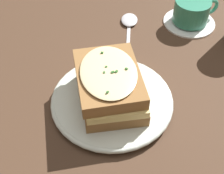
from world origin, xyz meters
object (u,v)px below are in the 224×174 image
(sandwich, at_px, (111,85))
(spoon, at_px, (129,22))
(dinner_plate, at_px, (112,101))
(teacup_with_saucer, at_px, (191,13))

(sandwich, xyz_separation_m, spoon, (0.26, 0.01, -0.05))
(dinner_plate, xyz_separation_m, sandwich, (0.00, 0.00, 0.04))
(sandwich, relative_size, spoon, 1.10)
(sandwich, bearing_deg, spoon, 3.20)
(dinner_plate, distance_m, teacup_with_saucer, 0.33)
(teacup_with_saucer, bearing_deg, spoon, 161.97)
(teacup_with_saucer, bearing_deg, dinner_plate, -145.93)
(teacup_with_saucer, height_order, spoon, teacup_with_saucer)
(sandwich, bearing_deg, teacup_with_saucer, -23.75)
(dinner_plate, relative_size, sandwich, 1.30)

